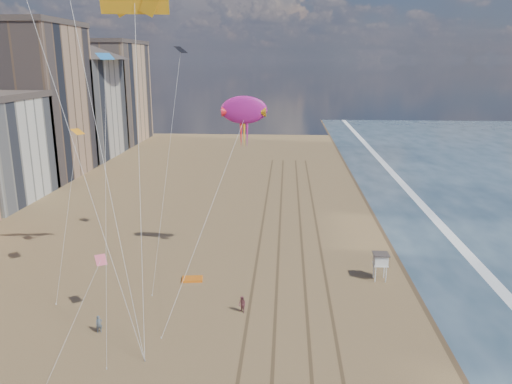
# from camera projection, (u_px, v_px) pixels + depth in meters

# --- Properties ---
(wet_sand) EXTENTS (260.00, 260.00, 0.00)m
(wet_sand) POSITION_uv_depth(u_px,v_px,m) (420.00, 239.00, 62.92)
(wet_sand) COLOR #42301E
(wet_sand) RESTS_ON ground
(foam) EXTENTS (260.00, 260.00, 0.00)m
(foam) POSITION_uv_depth(u_px,v_px,m) (454.00, 240.00, 62.67)
(foam) COLOR white
(foam) RESTS_ON ground
(tracks) EXTENTS (7.68, 120.00, 0.01)m
(tracks) POSITION_uv_depth(u_px,v_px,m) (290.00, 267.00, 54.26)
(tracks) COLOR brown
(tracks) RESTS_ON ground
(buildings) EXTENTS (34.72, 131.35, 29.00)m
(buildings) POSITION_uv_depth(u_px,v_px,m) (17.00, 109.00, 88.03)
(buildings) COLOR #C6B284
(buildings) RESTS_ON ground
(lifeguard_stand) EXTENTS (1.60, 1.60, 2.89)m
(lifeguard_stand) POSITION_uv_depth(u_px,v_px,m) (381.00, 260.00, 50.62)
(lifeguard_stand) COLOR white
(lifeguard_stand) RESTS_ON ground
(grounded_kite) EXTENTS (2.23, 1.57, 0.24)m
(grounded_kite) POSITION_uv_depth(u_px,v_px,m) (192.00, 279.00, 51.09)
(grounded_kite) COLOR orange
(grounded_kite) RESTS_ON ground
(show_kite) EXTENTS (5.06, 8.50, 23.14)m
(show_kite) POSITION_uv_depth(u_px,v_px,m) (244.00, 110.00, 51.09)
(show_kite) COLOR #AA1A82
(show_kite) RESTS_ON ground
(kite_flyer_a) EXTENTS (0.65, 0.59, 1.49)m
(kite_flyer_a) POSITION_uv_depth(u_px,v_px,m) (99.00, 324.00, 41.14)
(kite_flyer_a) COLOR #525E69
(kite_flyer_a) RESTS_ON ground
(kite_flyer_b) EXTENTS (0.95, 0.94, 1.55)m
(kite_flyer_b) POSITION_uv_depth(u_px,v_px,m) (242.00, 305.00, 44.38)
(kite_flyer_b) COLOR #8B474B
(kite_flyer_b) RESTS_ON ground
(small_kites) EXTENTS (12.13, 16.27, 18.40)m
(small_kites) POSITION_uv_depth(u_px,v_px,m) (118.00, 110.00, 46.37)
(small_kites) COLOR orange
(small_kites) RESTS_ON ground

